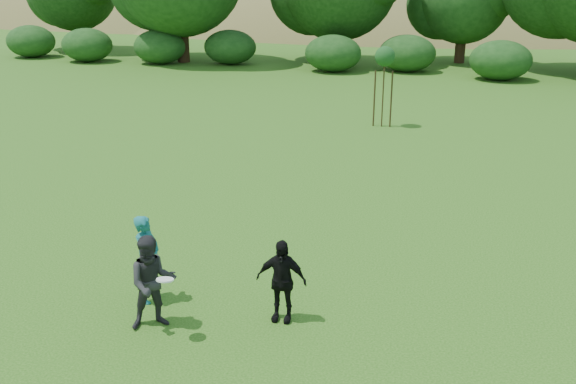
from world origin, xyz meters
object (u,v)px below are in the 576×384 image
Objects in this scene: sapling at (385,59)px; player_grey at (153,282)px; player_black at (281,280)px; player_teal at (147,259)px.

player_grey is at bearing -96.96° from sapling.
player_grey is 1.11× the size of player_black.
player_grey reaches higher than player_teal.
player_grey is (0.48, -0.77, 0.00)m from player_teal.
player_black is at bearing -89.47° from sapling.
player_grey is at bearing -160.78° from player_black.
sapling is (-0.13, 13.80, 1.71)m from player_black.
player_teal is 0.55× the size of sapling.
player_teal is at bearing 90.15° from player_grey.
player_teal is 1.00× the size of player_grey.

